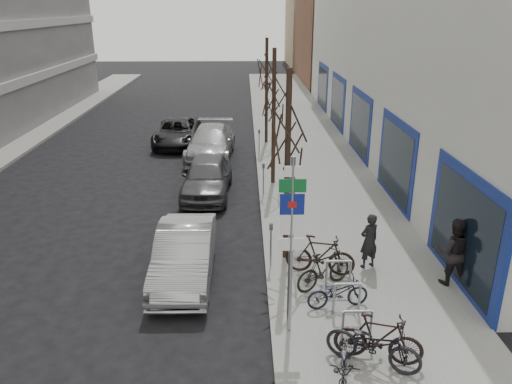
{
  "coord_description": "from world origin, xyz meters",
  "views": [
    {
      "loc": [
        1.45,
        -9.37,
        6.96
      ],
      "look_at": [
        1.76,
        3.91,
        2.0
      ],
      "focal_mm": 35.0,
      "sensor_mm": 36.0,
      "label": 1
    }
  ],
  "objects_px": {
    "meter_mid": "(263,176)",
    "lane_car": "(177,132)",
    "bike_far_curb": "(374,340)",
    "parked_car_back": "(211,143)",
    "tree_near": "(288,122)",
    "bike_mid_inner": "(324,269)",
    "tree_mid": "(274,85)",
    "parked_car_front": "(184,254)",
    "bike_mid_curb": "(338,290)",
    "parked_car_mid": "(207,176)",
    "highway_sign_pole": "(291,237)",
    "bike_far_inner": "(320,255)",
    "meter_front": "(271,240)",
    "pedestrian_near": "(369,241)",
    "meter_back": "(259,140)",
    "bike_rack": "(347,295)",
    "bike_near_right": "(379,338)",
    "pedestrian_far": "(453,251)",
    "bike_near_left": "(345,366)",
    "tree_far": "(267,66)"
  },
  "relations": [
    {
      "from": "meter_mid",
      "to": "lane_car",
      "type": "relative_size",
      "value": 0.26
    },
    {
      "from": "bike_far_curb",
      "to": "parked_car_back",
      "type": "distance_m",
      "value": 15.88
    },
    {
      "from": "tree_near",
      "to": "bike_mid_inner",
      "type": "relative_size",
      "value": 3.2
    },
    {
      "from": "tree_mid",
      "to": "meter_mid",
      "type": "relative_size",
      "value": 4.33
    },
    {
      "from": "parked_car_front",
      "to": "bike_mid_curb",
      "type": "bearing_deg",
      "value": -24.9
    },
    {
      "from": "parked_car_mid",
      "to": "parked_car_back",
      "type": "height_order",
      "value": "parked_car_back"
    },
    {
      "from": "highway_sign_pole",
      "to": "bike_far_inner",
      "type": "relative_size",
      "value": 2.23
    },
    {
      "from": "meter_front",
      "to": "pedestrian_near",
      "type": "distance_m",
      "value": 2.68
    },
    {
      "from": "tree_mid",
      "to": "parked_car_front",
      "type": "xyz_separation_m",
      "value": [
        -2.8,
        -7.33,
        -3.4
      ]
    },
    {
      "from": "bike_mid_inner",
      "to": "parked_car_back",
      "type": "xyz_separation_m",
      "value": [
        -3.65,
        12.32,
        0.08
      ]
    },
    {
      "from": "parked_car_back",
      "to": "tree_mid",
      "type": "bearing_deg",
      "value": -52.51
    },
    {
      "from": "meter_back",
      "to": "bike_rack",
      "type": "bearing_deg",
      "value": -82.98
    },
    {
      "from": "tree_mid",
      "to": "bike_near_right",
      "type": "bearing_deg",
      "value": -82.22
    },
    {
      "from": "bike_near_right",
      "to": "parked_car_front",
      "type": "relative_size",
      "value": 0.42
    },
    {
      "from": "tree_mid",
      "to": "meter_front",
      "type": "bearing_deg",
      "value": -93.68
    },
    {
      "from": "tree_near",
      "to": "bike_mid_curb",
      "type": "height_order",
      "value": "tree_near"
    },
    {
      "from": "parked_car_front",
      "to": "highway_sign_pole",
      "type": "bearing_deg",
      "value": -45.93
    },
    {
      "from": "meter_mid",
      "to": "bike_mid_curb",
      "type": "relative_size",
      "value": 0.84
    },
    {
      "from": "bike_far_curb",
      "to": "bike_far_inner",
      "type": "bearing_deg",
      "value": 34.48
    },
    {
      "from": "parked_car_front",
      "to": "bike_rack",
      "type": "bearing_deg",
      "value": -27.41
    },
    {
      "from": "meter_mid",
      "to": "pedestrian_near",
      "type": "bearing_deg",
      "value": -64.62
    },
    {
      "from": "bike_mid_curb",
      "to": "bike_far_inner",
      "type": "xyz_separation_m",
      "value": [
        -0.2,
        1.61,
        0.11
      ]
    },
    {
      "from": "pedestrian_far",
      "to": "meter_mid",
      "type": "bearing_deg",
      "value": -44.53
    },
    {
      "from": "parked_car_mid",
      "to": "pedestrian_far",
      "type": "relative_size",
      "value": 2.38
    },
    {
      "from": "bike_far_curb",
      "to": "pedestrian_far",
      "type": "xyz_separation_m",
      "value": [
        2.79,
        3.13,
        0.34
      ]
    },
    {
      "from": "bike_near_left",
      "to": "meter_mid",
      "type": "bearing_deg",
      "value": 109.4
    },
    {
      "from": "pedestrian_near",
      "to": "lane_car",
      "type": "bearing_deg",
      "value": -87.7
    },
    {
      "from": "lane_car",
      "to": "pedestrian_near",
      "type": "bearing_deg",
      "value": -62.62
    },
    {
      "from": "parked_car_mid",
      "to": "bike_rack",
      "type": "bearing_deg",
      "value": -63.25
    },
    {
      "from": "bike_near_right",
      "to": "pedestrian_far",
      "type": "relative_size",
      "value": 0.98
    },
    {
      "from": "bike_rack",
      "to": "parked_car_mid",
      "type": "height_order",
      "value": "parked_car_mid"
    },
    {
      "from": "bike_far_curb",
      "to": "parked_car_front",
      "type": "xyz_separation_m",
      "value": [
        -4.18,
        3.86,
        -0.04
      ]
    },
    {
      "from": "meter_back",
      "to": "tree_mid",
      "type": "bearing_deg",
      "value": -83.58
    },
    {
      "from": "bike_mid_inner",
      "to": "parked_car_front",
      "type": "relative_size",
      "value": 0.4
    },
    {
      "from": "parked_car_mid",
      "to": "pedestrian_far",
      "type": "height_order",
      "value": "pedestrian_far"
    },
    {
      "from": "tree_near",
      "to": "meter_mid",
      "type": "distance_m",
      "value": 5.95
    },
    {
      "from": "tree_far",
      "to": "bike_far_curb",
      "type": "relative_size",
      "value": 2.85
    },
    {
      "from": "meter_mid",
      "to": "parked_car_mid",
      "type": "xyz_separation_m",
      "value": [
        -2.18,
        0.56,
        -0.17
      ]
    },
    {
      "from": "highway_sign_pole",
      "to": "lane_car",
      "type": "distance_m",
      "value": 17.37
    },
    {
      "from": "highway_sign_pole",
      "to": "parked_car_back",
      "type": "xyz_separation_m",
      "value": [
        -2.6,
        14.14,
        -1.71
      ]
    },
    {
      "from": "meter_mid",
      "to": "bike_near_left",
      "type": "bearing_deg",
      "value": -83.72
    },
    {
      "from": "highway_sign_pole",
      "to": "parked_car_back",
      "type": "height_order",
      "value": "highway_sign_pole"
    },
    {
      "from": "highway_sign_pole",
      "to": "bike_mid_curb",
      "type": "height_order",
      "value": "highway_sign_pole"
    },
    {
      "from": "bike_far_inner",
      "to": "tree_near",
      "type": "bearing_deg",
      "value": 54.35
    },
    {
      "from": "bike_rack",
      "to": "meter_mid",
      "type": "bearing_deg",
      "value": 101.8
    },
    {
      "from": "bike_mid_inner",
      "to": "pedestrian_near",
      "type": "xyz_separation_m",
      "value": [
        1.38,
        1.05,
        0.27
      ]
    },
    {
      "from": "parked_car_mid",
      "to": "parked_car_back",
      "type": "distance_m",
      "value": 5.07
    },
    {
      "from": "meter_front",
      "to": "pedestrian_near",
      "type": "bearing_deg",
      "value": -3.17
    },
    {
      "from": "meter_front",
      "to": "highway_sign_pole",
      "type": "bearing_deg",
      "value": -85.25
    },
    {
      "from": "tree_far",
      "to": "bike_mid_curb",
      "type": "bearing_deg",
      "value": -86.17
    }
  ]
}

